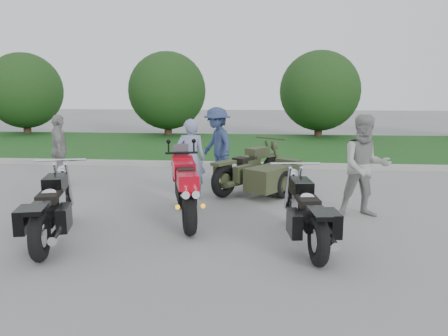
# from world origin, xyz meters

# --- Properties ---
(ground) EXTENTS (80.00, 80.00, 0.00)m
(ground) POSITION_xyz_m (0.00, 0.00, 0.00)
(ground) COLOR #989893
(ground) RESTS_ON ground
(curb) EXTENTS (60.00, 0.30, 0.15)m
(curb) POSITION_xyz_m (0.00, 6.00, 0.07)
(curb) COLOR #A4A19A
(curb) RESTS_ON ground
(grass_strip) EXTENTS (60.00, 8.00, 0.14)m
(grass_strip) POSITION_xyz_m (0.00, 10.15, 0.07)
(grass_strip) COLOR #276021
(grass_strip) RESTS_ON ground
(tree_far_left) EXTENTS (3.60, 3.60, 4.00)m
(tree_far_left) POSITION_xyz_m (-10.00, 13.50, 2.19)
(tree_far_left) COLOR #3F2B1C
(tree_far_left) RESTS_ON ground
(tree_mid_left) EXTENTS (3.60, 3.60, 4.00)m
(tree_mid_left) POSITION_xyz_m (-3.00, 13.50, 2.19)
(tree_mid_left) COLOR #3F2B1C
(tree_mid_left) RESTS_ON ground
(tree_mid_right) EXTENTS (3.60, 3.60, 4.00)m
(tree_mid_right) POSITION_xyz_m (4.00, 13.50, 2.19)
(tree_mid_right) COLOR #3F2B1C
(tree_mid_right) RESTS_ON ground
(sportbike_red) EXTENTS (0.82, 2.23, 1.08)m
(sportbike_red) POSITION_xyz_m (0.19, 0.57, 0.63)
(sportbike_red) COLOR black
(sportbike_red) RESTS_ON ground
(cruiser_left) EXTENTS (0.87, 2.42, 0.95)m
(cruiser_left) POSITION_xyz_m (-1.66, -0.63, 0.49)
(cruiser_left) COLOR black
(cruiser_left) RESTS_ON ground
(cruiser_right) EXTENTS (0.58, 2.40, 0.93)m
(cruiser_right) POSITION_xyz_m (2.21, -0.43, 0.47)
(cruiser_right) COLOR black
(cruiser_right) RESTS_ON ground
(cruiser_sidecar) EXTENTS (2.01, 2.33, 0.96)m
(cruiser_sidecar) POSITION_xyz_m (1.52, 2.75, 0.45)
(cruiser_sidecar) COLOR black
(cruiser_sidecar) RESTS_ON ground
(person_stripe) EXTENTS (0.67, 0.49, 1.71)m
(person_stripe) POSITION_xyz_m (0.00, 2.27, 0.85)
(person_stripe) COLOR #8188AF
(person_stripe) RESTS_ON ground
(person_grey) EXTENTS (0.95, 0.76, 1.88)m
(person_grey) POSITION_xyz_m (3.39, 1.22, 0.94)
(person_grey) COLOR #9B9B95
(person_grey) RESTS_ON ground
(person_denim) EXTENTS (1.25, 1.39, 1.87)m
(person_denim) POSITION_xyz_m (0.37, 4.10, 0.93)
(person_denim) COLOR navy
(person_denim) RESTS_ON ground
(person_back) EXTENTS (0.83, 1.09, 1.72)m
(person_back) POSITION_xyz_m (-3.40, 3.28, 0.86)
(person_back) COLOR #979691
(person_back) RESTS_ON ground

